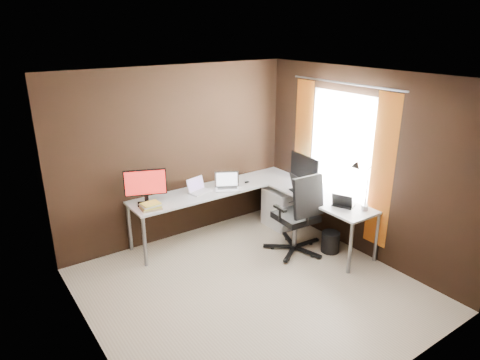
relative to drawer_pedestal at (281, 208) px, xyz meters
The scene contains 15 objects.
room 1.82m from the drawer_pedestal, 135.13° to the right, with size 3.60×3.60×2.50m.
desk 0.71m from the drawer_pedestal, 169.36° to the right, with size 2.65×2.25×0.73m.
drawer_pedestal is the anchor object (origin of this frame).
monitor_left 2.20m from the drawer_pedestal, 168.86° to the left, with size 0.53×0.25×0.48m.
monitor_right 0.81m from the drawer_pedestal, 74.01° to the right, with size 0.16×0.61×0.50m.
laptop_white 1.40m from the drawer_pedestal, 163.17° to the left, with size 0.35×0.28×0.20m.
laptop_silver 1.00m from the drawer_pedestal, 163.46° to the left, with size 0.43×0.39×0.24m.
laptop_black_big 0.72m from the drawer_pedestal, 97.99° to the right, with size 0.37×0.47×0.27m.
laptop_black_small 1.27m from the drawer_pedestal, 87.71° to the right, with size 0.29×0.33×0.18m.
book_stack 2.13m from the drawer_pedestal, behind, with size 0.28×0.24×0.08m.
mouse_left 2.09m from the drawer_pedestal, behind, with size 0.08×0.05×0.03m, color black.
mouse_corner 0.70m from the drawer_pedestal, 149.88° to the left, with size 0.08×0.05×0.03m, color black.
desk_lamp 1.60m from the drawer_pedestal, 84.69° to the right, with size 0.20×0.24×0.65m.
office_chair 0.84m from the drawer_pedestal, 115.44° to the right, with size 0.65×0.65×1.17m.
wastebasket 1.05m from the drawer_pedestal, 88.69° to the right, with size 0.25×0.25×0.29m, color black.
Camera 1 is at (-2.63, -3.50, 3.00)m, focal length 32.00 mm.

